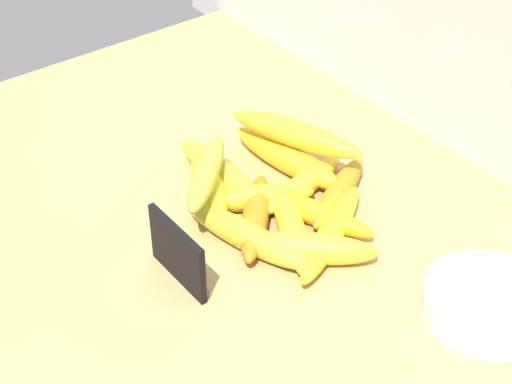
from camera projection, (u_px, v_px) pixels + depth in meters
The scene contains 17 objects.
counter_top at pixel (228, 240), 108.68cm from camera, with size 110.00×76.00×3.00cm, color tan.
chalkboard_sign at pixel (178, 255), 98.33cm from camera, with size 11.00×1.80×8.40cm.
fruit_bowl at pixel (487, 303), 95.05cm from camera, with size 14.96×14.96×3.34cm, color silver.
banana_0 at pixel (291, 228), 105.58cm from camera, with size 18.85×3.50×3.50cm, color yellow.
banana_1 at pixel (331, 233), 104.95cm from camera, with size 20.61×3.32×3.32cm, color yellow.
banana_2 at pixel (255, 217), 107.32cm from camera, with size 17.84×3.50×3.50cm, color #A77419.
banana_3 at pixel (259, 197), 110.55cm from camera, with size 15.29×3.57×3.57cm, color yellow.
banana_4 at pixel (223, 175), 114.12cm from camera, with size 20.53×4.07×4.07cm, color gold.
banana_5 at pixel (287, 157), 117.38cm from camera, with size 20.04×4.25×4.25cm, color yellow.
banana_6 at pixel (306, 186), 112.71cm from camera, with size 16.19×3.30×3.30cm, color yellow.
banana_7 at pixel (339, 193), 111.59cm from camera, with size 16.93×3.34×3.34cm, color #A67A1B.
banana_8 at pixel (209, 188), 111.64cm from camera, with size 17.22×4.34×4.34cm, color yellow.
banana_9 at pixel (310, 248), 102.05cm from camera, with size 17.05×4.04×4.04cm, color yellow.
banana_10 at pixel (309, 211), 108.45cm from camera, with size 19.11×3.32×3.32cm, color yellow.
banana_11 at pixel (248, 234), 104.46cm from camera, with size 19.38×3.79×3.79cm, color gold.
banana_12 at pixel (296, 134), 114.90cm from camera, with size 20.57×3.82×3.82cm, color yellow.
banana_13 at pixel (206, 173), 107.82cm from camera, with size 16.82×3.30×3.30cm, color #9EB23A.
Camera 1 is at (67.15, -46.87, 73.33)cm, focal length 57.20 mm.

